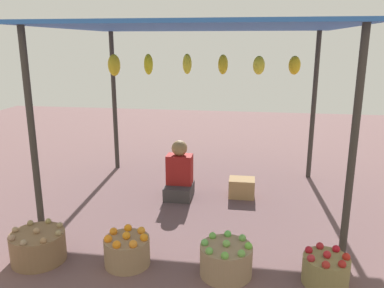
{
  "coord_description": "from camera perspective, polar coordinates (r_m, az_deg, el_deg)",
  "views": [
    {
      "loc": [
        0.63,
        -4.78,
        2.04
      ],
      "look_at": [
        0.0,
        -0.65,
        0.95
      ],
      "focal_mm": 36.67,
      "sensor_mm": 36.0,
      "label": 1
    }
  ],
  "objects": [
    {
      "name": "basket_red_apples",
      "position": [
        3.75,
        18.87,
        -16.85
      ],
      "size": [
        0.4,
        0.4,
        0.31
      ],
      "color": "olive",
      "rests_on": "ground"
    },
    {
      "name": "vendor_person",
      "position": [
        5.29,
        -1.85,
        -4.6
      ],
      "size": [
        0.36,
        0.44,
        0.78
      ],
      "color": "#3E393A",
      "rests_on": "ground"
    },
    {
      "name": "basket_potatoes",
      "position": [
        4.15,
        -21.47,
        -13.66
      ],
      "size": [
        0.51,
        0.51,
        0.34
      ],
      "color": "#846344",
      "rests_on": "ground"
    },
    {
      "name": "basket_oranges",
      "position": [
        3.86,
        -9.42,
        -15.0
      ],
      "size": [
        0.43,
        0.43,
        0.33
      ],
      "color": "#987957",
      "rests_on": "ground"
    },
    {
      "name": "market_stall_structure",
      "position": [
        4.83,
        1.22,
        15.13
      ],
      "size": [
        3.4,
        2.73,
        2.24
      ],
      "color": "#38332D",
      "rests_on": "ground"
    },
    {
      "name": "ground_plane",
      "position": [
        5.23,
        1.09,
        -8.32
      ],
      "size": [
        14.0,
        14.0,
        0.0
      ],
      "primitive_type": "plane",
      "color": "brown"
    },
    {
      "name": "basket_green_apples",
      "position": [
        3.68,
        4.97,
        -16.4
      ],
      "size": [
        0.47,
        0.47,
        0.34
      ],
      "color": "#9D7E5E",
      "rests_on": "ground"
    },
    {
      "name": "wooden_crate_near_vendor",
      "position": [
        5.38,
        7.25,
        -6.32
      ],
      "size": [
        0.34,
        0.27,
        0.25
      ],
      "primitive_type": "cube",
      "color": "#A67E4F",
      "rests_on": "ground"
    }
  ]
}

